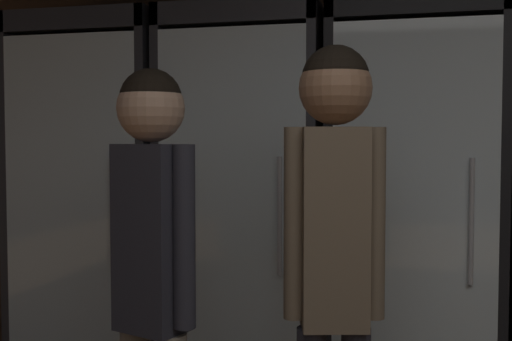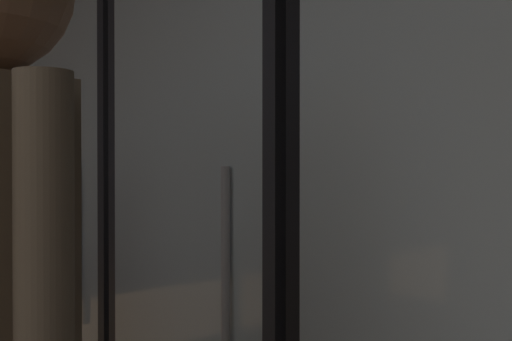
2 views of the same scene
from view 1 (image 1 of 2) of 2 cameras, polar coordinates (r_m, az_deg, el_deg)
name	(u,v)px [view 1 (image 1 of 2)]	position (r m, az deg, el deg)	size (l,w,h in m)	color
cooler_far_left	(105,225)	(3.29, -13.67, -4.86)	(0.73, 0.64, 2.04)	#2B2B30
cooler_left	(250,231)	(3.03, -0.59, -5.53)	(0.73, 0.64, 2.04)	#2B2B30
cooler_center	(412,236)	(2.94, 14.11, -5.84)	(0.73, 0.64, 2.04)	black
shopper_near	(334,236)	(1.98, 7.21, -5.97)	(0.31, 0.23, 1.74)	#2D2D38
shopper_far	(152,258)	(2.08, -9.52, -7.90)	(0.33, 0.22, 1.68)	gray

